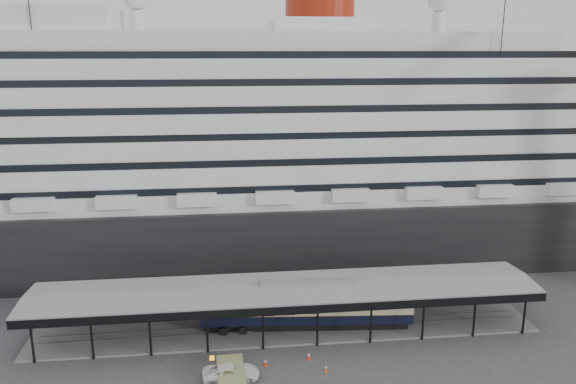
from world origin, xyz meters
name	(u,v)px	position (x,y,z in m)	size (l,w,h in m)	color
ground	(291,352)	(0.00, 0.00, 0.00)	(200.00, 200.00, 0.00)	#3A3A3C
cruise_ship	(266,133)	(0.05, 32.00, 18.35)	(130.00, 30.00, 43.90)	black
platform_canopy	(286,310)	(0.00, 5.00, 2.36)	(56.00, 9.18, 5.30)	slate
port_truck	(231,373)	(-6.34, -4.43, 0.75)	(2.49, 5.41, 1.50)	white
pullman_carriage	(307,305)	(2.37, 5.00, 2.79)	(23.70, 5.00, 23.10)	black
traffic_cone_left	(265,362)	(-2.90, -2.32, 0.38)	(0.46, 0.46, 0.76)	red
traffic_cone_mid	(326,368)	(2.92, -4.01, 0.32)	(0.40, 0.40, 0.65)	#E94D0C
traffic_cone_right	(309,356)	(1.58, -1.67, 0.39)	(0.43, 0.43, 0.79)	#F9310D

